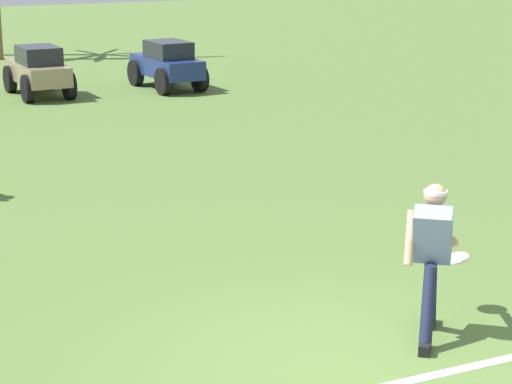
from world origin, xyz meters
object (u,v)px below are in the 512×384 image
at_px(frisbee_in_flight, 456,259).
at_px(frisbee_thrower, 432,253).
at_px(parked_car_slot_d, 39,70).
at_px(parked_car_slot_e, 167,64).

bearing_deg(frisbee_in_flight, frisbee_thrower, -144.77).
distance_m(frisbee_thrower, parked_car_slot_d, 14.65).
distance_m(frisbee_in_flight, parked_car_slot_d, 14.26).
relative_size(parked_car_slot_d, parked_car_slot_e, 0.98).
bearing_deg(parked_car_slot_d, frisbee_in_flight, -86.59).
relative_size(frisbee_thrower, parked_car_slot_d, 0.63).
distance_m(frisbee_in_flight, parked_car_slot_e, 14.14).
height_order(parked_car_slot_d, parked_car_slot_e, same).
distance_m(parked_car_slot_d, parked_car_slot_e, 2.91).
xyz_separation_m(parked_car_slot_d, parked_car_slot_e, (2.90, -0.25, 0.00)).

